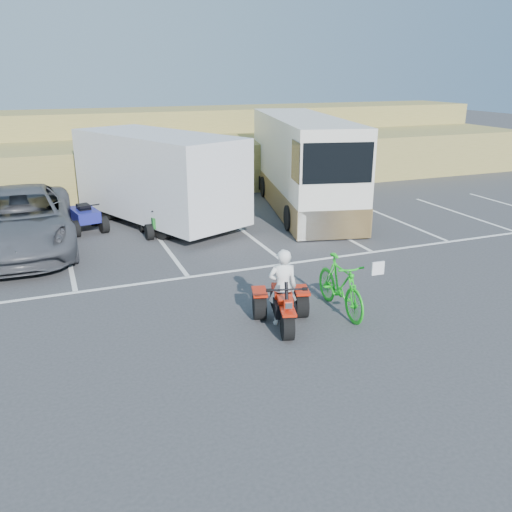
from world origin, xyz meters
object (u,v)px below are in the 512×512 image
object	(u,v)px
rv_motorhome	(302,169)
quad_atv_green	(160,234)
rider	(283,287)
green_dirt_bike	(340,285)
red_trike_atv	(283,327)
cargo_trailer	(158,176)
quad_atv_blue	(86,231)
grey_pickup	(20,220)

from	to	relation	value
rv_motorhome	quad_atv_green	world-z (taller)	rv_motorhome
rider	green_dirt_bike	xyz separation A→B (m)	(1.37, 0.08, -0.19)
rv_motorhome	red_trike_atv	bearing A→B (deg)	-104.84
red_trike_atv	cargo_trailer	xyz separation A→B (m)	(-0.63, 8.74, 1.62)
quad_atv_blue	quad_atv_green	world-z (taller)	quad_atv_blue
red_trike_atv	green_dirt_bike	world-z (taller)	green_dirt_bike
rv_motorhome	quad_atv_blue	xyz separation A→B (m)	(-7.95, -0.55, -1.42)
rider	grey_pickup	distance (m)	8.74
rider	rv_motorhome	bearing A→B (deg)	-102.27
rv_motorhome	rider	bearing A→B (deg)	-105.01
green_dirt_bike	quad_atv_blue	world-z (taller)	green_dirt_bike
red_trike_atv	green_dirt_bike	bearing A→B (deg)	24.78
cargo_trailer	rider	bearing A→B (deg)	-109.04
red_trike_atv	rv_motorhome	size ratio (longest dim) A/B	0.16
grey_pickup	quad_atv_blue	distance (m)	2.39
rider	cargo_trailer	world-z (taller)	cargo_trailer
red_trike_atv	quad_atv_blue	size ratio (longest dim) A/B	1.03
quad_atv_green	rv_motorhome	bearing A→B (deg)	14.99
red_trike_atv	grey_pickup	xyz separation A→B (m)	(-4.93, 7.33, 0.86)
quad_atv_blue	rv_motorhome	bearing A→B (deg)	-7.19
grey_pickup	quad_atv_blue	xyz separation A→B (m)	(1.83, 1.27, -0.86)
red_trike_atv	rv_motorhome	bearing A→B (deg)	77.90
red_trike_atv	rider	distance (m)	0.81
cargo_trailer	rv_motorhome	bearing A→B (deg)	-19.10
cargo_trailer	quad_atv_green	distance (m)	2.12
cargo_trailer	quad_atv_green	size ratio (longest dim) A/B	4.89
grey_pickup	rv_motorhome	bearing A→B (deg)	11.53
red_trike_atv	rider	world-z (taller)	rider
rider	grey_pickup	xyz separation A→B (m)	(-4.97, 7.19, 0.07)
red_trike_atv	quad_atv_green	xyz separation A→B (m)	(-0.96, 7.41, 0.00)
quad_atv_blue	green_dirt_bike	bearing A→B (deg)	-72.88
cargo_trailer	red_trike_atv	bearing A→B (deg)	-109.38
quad_atv_blue	quad_atv_green	xyz separation A→B (m)	(2.14, -1.20, 0.00)
red_trike_atv	rider	bearing A→B (deg)	90.00
rider	cargo_trailer	bearing A→B (deg)	-69.73
red_trike_atv	rider	size ratio (longest dim) A/B	0.97
red_trike_atv	cargo_trailer	world-z (taller)	cargo_trailer
rider	quad_atv_blue	size ratio (longest dim) A/B	1.06
grey_pickup	quad_atv_green	bearing A→B (deg)	2.04
rider	rv_motorhome	size ratio (longest dim) A/B	0.17
red_trike_atv	quad_atv_green	world-z (taller)	red_trike_atv
quad_atv_blue	rider	bearing A→B (deg)	-80.82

